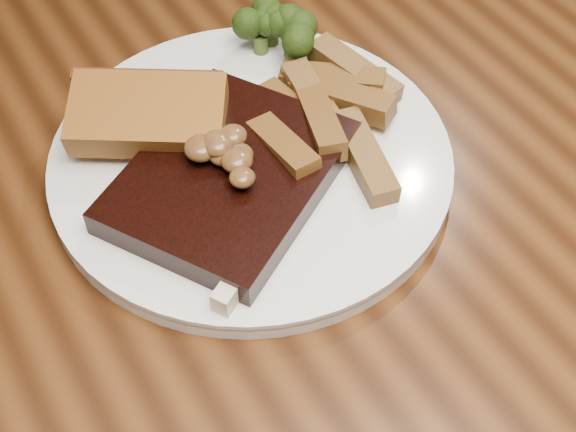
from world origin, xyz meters
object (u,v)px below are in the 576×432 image
at_px(dining_table, 289,305).
at_px(garlic_bread, 152,134).
at_px(plate, 251,162).
at_px(potato_wedges, 325,115).
at_px(steak, 230,178).

relative_size(dining_table, garlic_bread, 13.69).
bearing_deg(garlic_bread, plate, -7.02).
bearing_deg(potato_wedges, steak, -168.19).
relative_size(steak, garlic_bread, 1.49).
relative_size(plate, steak, 1.80).
distance_m(steak, garlic_bread, 0.08).
xyz_separation_m(dining_table, plate, (0.01, 0.07, 0.10)).
bearing_deg(potato_wedges, plate, 178.90).
height_order(dining_table, steak, steak).
xyz_separation_m(garlic_bread, potato_wedges, (0.13, -0.05, -0.00)).
bearing_deg(steak, potato_wedges, -19.27).
xyz_separation_m(dining_table, potato_wedges, (0.08, 0.07, 0.12)).
relative_size(garlic_bread, potato_wedges, 1.05).
distance_m(dining_table, potato_wedges, 0.16).
bearing_deg(dining_table, steak, 109.88).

